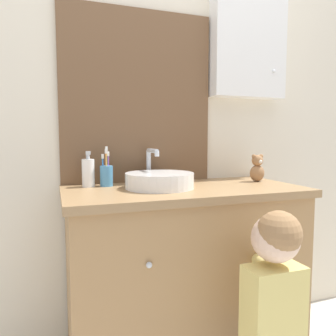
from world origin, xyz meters
TOP-DOWN VIEW (x-y plane):
  - wall_back at (0.02, 0.62)m, footprint 3.20×0.18m
  - vanity_counter at (0.00, 0.33)m, footprint 1.12×0.55m
  - sink_basin at (-0.12, 0.35)m, footprint 0.32×0.37m
  - toothbrush_holder at (-0.34, 0.49)m, footprint 0.06×0.06m
  - soap_dispenser at (-0.43, 0.50)m, footprint 0.06×0.06m
  - child_figure at (0.16, -0.15)m, footprint 0.22×0.44m
  - teddy_bear at (0.45, 0.39)m, footprint 0.08×0.07m

SIDE VIEW (x-z plane):
  - vanity_counter at x=0.00m, z-range 0.00..0.89m
  - child_figure at x=0.16m, z-range 0.09..0.95m
  - sink_basin at x=-0.12m, z-range 0.83..1.02m
  - toothbrush_holder at x=-0.34m, z-range 0.85..1.04m
  - teddy_bear at x=0.45m, z-range 0.88..1.03m
  - soap_dispenser at x=-0.43m, z-range 0.87..1.04m
  - wall_back at x=0.02m, z-range 0.02..2.52m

